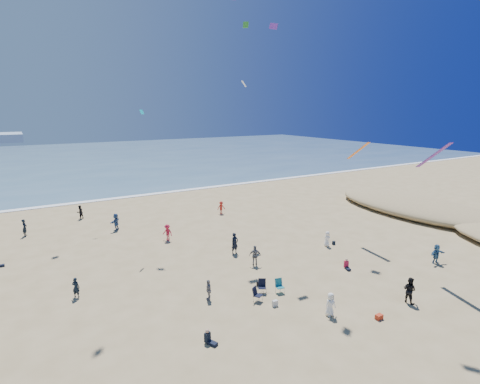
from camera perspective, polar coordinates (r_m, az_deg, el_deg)
ocean at (r=105.62m, az=-26.33°, el=4.32°), size 220.00×100.00×0.06m
surf_line at (r=56.61m, az=-21.62°, el=-1.30°), size 220.00×1.20×0.08m
standing_flyers at (r=31.49m, az=-2.76°, el=-9.58°), size 31.05×41.80×1.94m
seated_group at (r=23.35m, az=0.65°, el=-19.16°), size 25.33×30.13×0.84m
chair_cluster at (r=26.82m, az=4.10°, el=-14.54°), size 2.77×1.63×1.00m
white_tote at (r=25.77m, az=5.36°, el=-16.52°), size 0.35×0.20×0.40m
black_backpack at (r=28.18m, az=2.90°, el=-13.82°), size 0.30×0.22×0.38m
cooler at (r=25.80m, az=20.43°, el=-17.40°), size 0.45×0.30×0.30m
navy_bag at (r=37.23m, az=14.10°, el=-7.53°), size 0.28×0.18×0.34m
kites_aloft at (r=29.15m, az=7.65°, el=17.45°), size 41.08×45.68×27.93m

